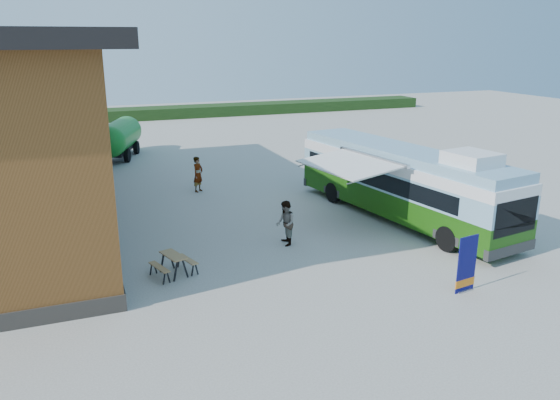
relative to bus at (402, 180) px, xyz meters
name	(u,v)px	position (x,y,z in m)	size (l,w,h in m)	color
ground	(336,276)	(-5.09, -4.25, -1.64)	(100.00, 100.00, 0.00)	#BCB7AD
hedge	(236,109)	(2.91, 33.75, -1.14)	(40.00, 3.00, 1.00)	#264419
bus	(402,180)	(0.00, 0.00, 0.00)	(4.08, 11.39, 3.43)	#2A6811
awning	(352,166)	(-2.44, -0.18, 0.86)	(3.07, 4.33, 0.51)	white
banner	(466,269)	(-2.02, -6.62, -0.92)	(0.76, 0.26, 1.76)	#0B0C58
picnic_table	(173,260)	(-9.88, -2.34, -1.12)	(1.49, 1.40, 0.69)	tan
person_a	(198,174)	(-6.93, 7.13, -0.77)	(0.63, 0.42, 1.74)	#999999
person_b	(285,223)	(-5.59, -1.14, -0.81)	(0.80, 0.63, 1.65)	#999999
slurry_tanker	(119,137)	(-9.76, 16.65, -0.29)	(3.24, 6.05, 2.34)	#167B21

